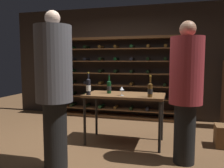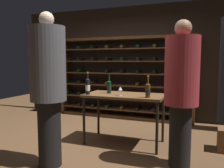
{
  "view_description": "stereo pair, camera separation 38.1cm",
  "coord_description": "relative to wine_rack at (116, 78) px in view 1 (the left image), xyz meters",
  "views": [
    {
      "loc": [
        1.28,
        -3.54,
        1.4
      ],
      "look_at": [
        0.23,
        0.28,
        1.01
      ],
      "focal_mm": 37.11,
      "sensor_mm": 36.0,
      "label": 1
    },
    {
      "loc": [
        1.64,
        -3.42,
        1.4
      ],
      "look_at": [
        0.23,
        0.28,
        1.01
      ],
      "focal_mm": 37.11,
      "sensor_mm": 36.0,
      "label": 2
    }
  ],
  "objects": [
    {
      "name": "wine_bottle_gold_foil",
      "position": [
        1.02,
        -1.91,
        -0.02
      ],
      "size": [
        0.08,
        0.08,
        0.34
      ],
      "color": "#4C3314",
      "rests_on": "tasting_table"
    },
    {
      "name": "ground_plane",
      "position": [
        0.12,
        -1.94,
        -0.98
      ],
      "size": [
        10.3,
        10.3,
        0.0
      ],
      "primitive_type": "plane",
      "color": "brown"
    },
    {
      "name": "wine_glass_stemmed_left",
      "position": [
        0.57,
        -1.87,
        -0.03
      ],
      "size": [
        0.07,
        0.07,
        0.15
      ],
      "color": "silver",
      "rests_on": "tasting_table"
    },
    {
      "name": "person_bystander_red_print",
      "position": [
        -0.09,
        -2.86,
        0.14
      ],
      "size": [
        0.46,
        0.46,
        2.02
      ],
      "rotation": [
        0.0,
        0.0,
        -0.32
      ],
      "color": "black",
      "rests_on": "ground"
    },
    {
      "name": "wine_rack",
      "position": [
        0.0,
        0.0,
        0.0
      ],
      "size": [
        3.36,
        0.32,
        1.97
      ],
      "color": "brown",
      "rests_on": "ground"
    },
    {
      "name": "back_wall",
      "position": [
        0.12,
        0.21,
        0.38
      ],
      "size": [
        5.9,
        0.1,
        2.72
      ],
      "primitive_type": "cube",
      "color": "black",
      "rests_on": "ground"
    },
    {
      "name": "tasting_table",
      "position": [
        0.58,
        -1.69,
        -0.22
      ],
      "size": [
        1.32,
        0.69,
        0.84
      ],
      "color": "brown",
      "rests_on": "ground"
    },
    {
      "name": "person_guest_blue_shirt",
      "position": [
        1.54,
        -2.24,
        0.08
      ],
      "size": [
        0.44,
        0.44,
        1.93
      ],
      "rotation": [
        0.0,
        0.0,
        0.58
      ],
      "color": "black",
      "rests_on": "ground"
    },
    {
      "name": "wine_bottle_amber_reserve",
      "position": [
        0.29,
        -1.66,
        -0.02
      ],
      "size": [
        0.08,
        0.08,
        0.33
      ],
      "color": "black",
      "rests_on": "tasting_table"
    },
    {
      "name": "wine_bottle_black_capsule",
      "position": [
        0.02,
        -1.94,
        0.0
      ],
      "size": [
        0.07,
        0.07,
        0.38
      ],
      "color": "black",
      "rests_on": "tasting_table"
    }
  ]
}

